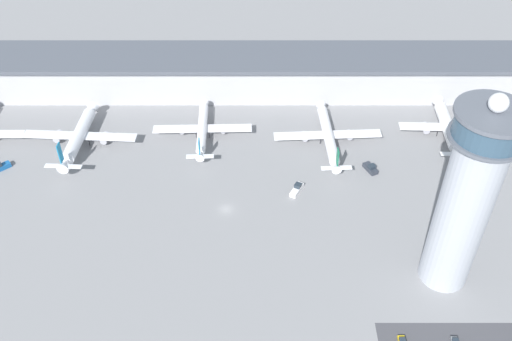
{
  "coord_description": "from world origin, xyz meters",
  "views": [
    {
      "loc": [
        9.63,
        -130.49,
        129.12
      ],
      "look_at": [
        9.04,
        6.93,
        10.53
      ],
      "focal_mm": 40.0,
      "sensor_mm": 36.0,
      "label": 1
    }
  ],
  "objects_px": {
    "service_truck_fuel": "(3,166)",
    "service_truck_baggage": "(299,189)",
    "service_truck_catering": "(372,169)",
    "airplane_gate_echo": "(449,127)",
    "control_tower": "(469,198)",
    "airplane_gate_charlie": "(204,129)",
    "airplane_gate_delta": "(330,135)",
    "airplane_gate_bravo": "(81,135)"
  },
  "relations": [
    {
      "from": "airplane_gate_delta",
      "to": "service_truck_catering",
      "type": "xyz_separation_m",
      "value": [
        13.5,
        -15.03,
        -2.97
      ]
    },
    {
      "from": "control_tower",
      "to": "service_truck_fuel",
      "type": "distance_m",
      "value": 151.99
    },
    {
      "from": "airplane_gate_bravo",
      "to": "airplane_gate_delta",
      "type": "height_order",
      "value": "airplane_gate_bravo"
    },
    {
      "from": "service_truck_catering",
      "to": "service_truck_fuel",
      "type": "height_order",
      "value": "service_truck_fuel"
    },
    {
      "from": "airplane_gate_bravo",
      "to": "airplane_gate_echo",
      "type": "bearing_deg",
      "value": 2.35
    },
    {
      "from": "airplane_gate_bravo",
      "to": "service_truck_fuel",
      "type": "distance_m",
      "value": 28.26
    },
    {
      "from": "airplane_gate_echo",
      "to": "service_truck_baggage",
      "type": "distance_m",
      "value": 64.57
    },
    {
      "from": "airplane_gate_charlie",
      "to": "airplane_gate_echo",
      "type": "bearing_deg",
      "value": 0.54
    },
    {
      "from": "control_tower",
      "to": "service_truck_catering",
      "type": "xyz_separation_m",
      "value": [
        -13.51,
        45.63,
        -29.54
      ]
    },
    {
      "from": "control_tower",
      "to": "airplane_gate_charlie",
      "type": "distance_m",
      "value": 100.83
    },
    {
      "from": "airplane_gate_echo",
      "to": "service_truck_catering",
      "type": "xyz_separation_m",
      "value": [
        -30.87,
        -19.6,
        -3.28
      ]
    },
    {
      "from": "airplane_gate_charlie",
      "to": "service_truck_baggage",
      "type": "relative_size",
      "value": 5.1
    },
    {
      "from": "airplane_gate_delta",
      "to": "service_truck_baggage",
      "type": "bearing_deg",
      "value": -116.07
    },
    {
      "from": "service_truck_catering",
      "to": "service_truck_baggage",
      "type": "relative_size",
      "value": 0.92
    },
    {
      "from": "airplane_gate_echo",
      "to": "airplane_gate_charlie",
      "type": "bearing_deg",
      "value": -179.46
    },
    {
      "from": "airplane_gate_charlie",
      "to": "service_truck_fuel",
      "type": "xyz_separation_m",
      "value": [
        -68.81,
        -18.11,
        -2.94
      ]
    },
    {
      "from": "service_truck_catering",
      "to": "service_truck_fuel",
      "type": "relative_size",
      "value": 1.06
    },
    {
      "from": "airplane_gate_bravo",
      "to": "airplane_gate_charlie",
      "type": "xyz_separation_m",
      "value": [
        44.16,
        4.68,
        -0.38
      ]
    },
    {
      "from": "control_tower",
      "to": "airplane_gate_bravo",
      "type": "relative_size",
      "value": 1.48
    },
    {
      "from": "service_truck_fuel",
      "to": "airplane_gate_bravo",
      "type": "bearing_deg",
      "value": 28.57
    },
    {
      "from": "airplane_gate_delta",
      "to": "airplane_gate_charlie",
      "type": "bearing_deg",
      "value": 175.36
    },
    {
      "from": "airplane_gate_bravo",
      "to": "airplane_gate_echo",
      "type": "height_order",
      "value": "airplane_gate_bravo"
    },
    {
      "from": "service_truck_baggage",
      "to": "airplane_gate_bravo",
      "type": "bearing_deg",
      "value": 162.31
    },
    {
      "from": "airplane_gate_delta",
      "to": "service_truck_baggage",
      "type": "relative_size",
      "value": 5.53
    },
    {
      "from": "airplane_gate_delta",
      "to": "airplane_gate_bravo",
      "type": "bearing_deg",
      "value": -179.39
    },
    {
      "from": "control_tower",
      "to": "airplane_gate_charlie",
      "type": "bearing_deg",
      "value": 138.57
    },
    {
      "from": "control_tower",
      "to": "airplane_gate_delta",
      "type": "xyz_separation_m",
      "value": [
        -27.0,
        60.66,
        -26.56
      ]
    },
    {
      "from": "airplane_gate_echo",
      "to": "service_truck_fuel",
      "type": "height_order",
      "value": "airplane_gate_echo"
    },
    {
      "from": "control_tower",
      "to": "service_truck_baggage",
      "type": "relative_size",
      "value": 8.55
    },
    {
      "from": "airplane_gate_bravo",
      "to": "service_truck_catering",
      "type": "height_order",
      "value": "airplane_gate_bravo"
    },
    {
      "from": "airplane_gate_bravo",
      "to": "service_truck_baggage",
      "type": "distance_m",
      "value": 81.45
    },
    {
      "from": "service_truck_fuel",
      "to": "airplane_gate_delta",
      "type": "bearing_deg",
      "value": 7.14
    },
    {
      "from": "airplane_gate_bravo",
      "to": "airplane_gate_echo",
      "type": "xyz_separation_m",
      "value": [
        134.47,
        5.53,
        -0.15
      ]
    },
    {
      "from": "control_tower",
      "to": "service_truck_catering",
      "type": "height_order",
      "value": "control_tower"
    },
    {
      "from": "airplane_gate_delta",
      "to": "service_truck_catering",
      "type": "bearing_deg",
      "value": -48.06
    },
    {
      "from": "service_truck_catering",
      "to": "control_tower",
      "type": "bearing_deg",
      "value": -73.51
    },
    {
      "from": "airplane_gate_bravo",
      "to": "airplane_gate_charlie",
      "type": "relative_size",
      "value": 1.14
    },
    {
      "from": "airplane_gate_bravo",
      "to": "airplane_gate_delta",
      "type": "distance_m",
      "value": 90.11
    },
    {
      "from": "service_truck_fuel",
      "to": "service_truck_baggage",
      "type": "bearing_deg",
      "value": -6.32
    },
    {
      "from": "service_truck_catering",
      "to": "service_truck_fuel",
      "type": "distance_m",
      "value": 128.25
    },
    {
      "from": "airplane_gate_charlie",
      "to": "airplane_gate_delta",
      "type": "height_order",
      "value": "airplane_gate_delta"
    },
    {
      "from": "airplane_gate_bravo",
      "to": "service_truck_catering",
      "type": "distance_m",
      "value": 104.61
    }
  ]
}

